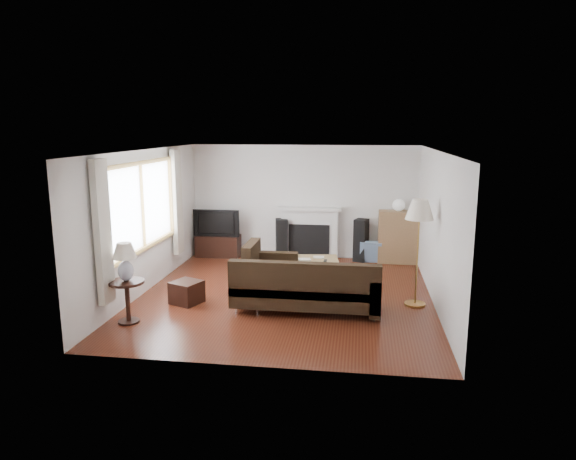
# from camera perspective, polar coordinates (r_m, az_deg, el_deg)

# --- Properties ---
(room) EXTENTS (5.10, 5.60, 2.54)m
(room) POSITION_cam_1_polar(r_m,az_deg,el_deg) (8.72, -0.28, 0.58)
(room) COLOR #522012
(room) RESTS_ON ground
(window) EXTENTS (0.12, 2.74, 1.54)m
(window) POSITION_cam_1_polar(r_m,az_deg,el_deg) (9.16, -15.83, 2.57)
(window) COLOR brown
(window) RESTS_ON room
(curtain_near) EXTENTS (0.10, 0.35, 2.10)m
(curtain_near) POSITION_cam_1_polar(r_m,az_deg,el_deg) (7.82, -19.90, -0.26)
(curtain_near) COLOR beige
(curtain_near) RESTS_ON room
(curtain_far) EXTENTS (0.10, 0.35, 2.10)m
(curtain_far) POSITION_cam_1_polar(r_m,az_deg,el_deg) (10.55, -12.23, 3.05)
(curtain_far) COLOR beige
(curtain_far) RESTS_ON room
(fireplace) EXTENTS (1.40, 0.26, 1.15)m
(fireplace) POSITION_cam_1_polar(r_m,az_deg,el_deg) (11.40, 2.40, -0.30)
(fireplace) COLOR white
(fireplace) RESTS_ON room
(tv_stand) EXTENTS (0.98, 0.44, 0.49)m
(tv_stand) POSITION_cam_1_polar(r_m,az_deg,el_deg) (11.72, -7.75, -1.74)
(tv_stand) COLOR black
(tv_stand) RESTS_ON ground
(television) EXTENTS (1.04, 0.14, 0.60)m
(television) POSITION_cam_1_polar(r_m,az_deg,el_deg) (11.61, -7.82, 0.87)
(television) COLOR black
(television) RESTS_ON tv_stand
(speaker_left) EXTENTS (0.31, 0.35, 0.89)m
(speaker_left) POSITION_cam_1_polar(r_m,az_deg,el_deg) (11.41, -0.70, -0.96)
(speaker_left) COLOR black
(speaker_left) RESTS_ON ground
(speaker_right) EXTENTS (0.34, 0.38, 0.93)m
(speaker_right) POSITION_cam_1_polar(r_m,az_deg,el_deg) (11.27, 8.11, -1.13)
(speaker_right) COLOR black
(speaker_right) RESTS_ON ground
(bookshelf) EXTENTS (0.82, 0.39, 1.12)m
(bookshelf) POSITION_cam_1_polar(r_m,az_deg,el_deg) (11.27, 12.06, -0.76)
(bookshelf) COLOR olive
(bookshelf) RESTS_ON ground
(globe_lamp) EXTENTS (0.25, 0.25, 0.25)m
(globe_lamp) POSITION_cam_1_polar(r_m,az_deg,el_deg) (11.15, 12.20, 2.71)
(globe_lamp) COLOR white
(globe_lamp) RESTS_ON bookshelf
(sectional_sofa) EXTENTS (2.53, 1.85, 0.82)m
(sectional_sofa) POSITION_cam_1_polar(r_m,az_deg,el_deg) (8.22, 2.04, -6.17)
(sectional_sofa) COLOR black
(sectional_sofa) RESTS_ON ground
(coffee_table) EXTENTS (1.30, 0.83, 0.48)m
(coffee_table) POSITION_cam_1_polar(r_m,az_deg,el_deg) (9.63, 1.89, -4.56)
(coffee_table) COLOR olive
(coffee_table) RESTS_ON ground
(footstool) EXTENTS (0.57, 0.57, 0.37)m
(footstool) POSITION_cam_1_polar(r_m,az_deg,el_deg) (8.76, -11.19, -6.79)
(footstool) COLOR black
(footstool) RESTS_ON ground
(floor_lamp) EXTENTS (0.56, 0.56, 1.76)m
(floor_lamp) POSITION_cam_1_polar(r_m,az_deg,el_deg) (8.56, 14.19, -2.51)
(floor_lamp) COLOR #AA7D3B
(floor_lamp) RESTS_ON ground
(side_table) EXTENTS (0.52, 0.52, 0.65)m
(side_table) POSITION_cam_1_polar(r_m,az_deg,el_deg) (8.09, -17.38, -7.61)
(side_table) COLOR black
(side_table) RESTS_ON ground
(table_lamp) EXTENTS (0.35, 0.35, 0.57)m
(table_lamp) POSITION_cam_1_polar(r_m,az_deg,el_deg) (7.92, -17.64, -3.44)
(table_lamp) COLOR silver
(table_lamp) RESTS_ON side_table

